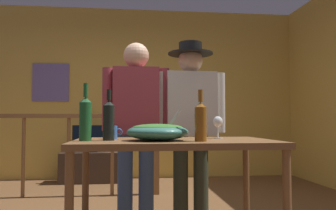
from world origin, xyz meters
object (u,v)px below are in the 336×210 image
tv_console (91,167)px  mug_blue (112,132)px  framed_picture (51,82)px  person_standing_left (136,118)px  flat_screen_tv (91,136)px  salad_bowl (158,131)px  wine_bottle_dark (109,119)px  wine_glass (218,123)px  stair_railing (84,143)px  wine_bottle_amber (201,120)px  serving_table (174,152)px  wine_bottle_green (85,118)px  person_standing_right (191,116)px

tv_console → mug_blue: size_ratio=8.44×
framed_picture → person_standing_left: framed_picture is taller
framed_picture → flat_screen_tv: size_ratio=1.10×
flat_screen_tv → mug_blue: (0.46, -2.90, 0.15)m
salad_bowl → wine_bottle_dark: (-0.31, 0.04, 0.08)m
framed_picture → wine_glass: (1.88, -3.19, -0.63)m
stair_railing → flat_screen_tv: bearing=90.8°
wine_bottle_amber → mug_blue: (-0.55, 0.31, -0.08)m
serving_table → wine_bottle_green: wine_bottle_green is taller
tv_console → wine_bottle_green: (0.29, -3.11, 0.71)m
flat_screen_tv → wine_bottle_green: (0.29, -3.08, 0.25)m
serving_table → wine_bottle_green: bearing=-173.6°
wine_glass → person_standing_right: 0.56m
wine_glass → wine_bottle_green: (-0.92, -0.21, 0.03)m
salad_bowl → wine_bottle_amber: wine_bottle_amber is taller
stair_railing → mug_blue: 2.02m
stair_railing → serving_table: stair_railing is taller
tv_console → mug_blue: 3.03m
wine_glass → wine_bottle_amber: wine_bottle_amber is taller
wine_glass → person_standing_right: size_ratio=0.10×
flat_screen_tv → serving_table: (0.87, -3.02, 0.02)m
framed_picture → person_standing_left: (1.30, -2.64, -0.59)m
flat_screen_tv → framed_picture: bearing=154.4°
stair_railing → wine_bottle_green: bearing=-82.5°
tv_console → salad_bowl: bearing=-76.5°
stair_railing → salad_bowl: size_ratio=6.91×
flat_screen_tv → person_standing_left: size_ratio=0.34×
person_standing_left → salad_bowl: bearing=100.3°
flat_screen_tv → wine_bottle_amber: bearing=-72.6°
flat_screen_tv → person_standing_right: size_ratio=0.34×
serving_table → wine_bottle_dark: wine_bottle_dark is taller
framed_picture → stair_railing: 1.69m
mug_blue → person_standing_right: person_standing_right is taller
stair_railing → wine_bottle_dark: (0.42, -2.11, 0.28)m
framed_picture → wine_glass: bearing=-59.5°
salad_bowl → person_standing_right: size_ratio=0.25×
stair_railing → flat_screen_tv: stair_railing is taller
wine_glass → wine_bottle_dark: (-0.77, -0.18, 0.02)m
stair_railing → serving_table: 2.25m
stair_railing → wine_bottle_amber: bearing=-66.3°
stair_railing → person_standing_left: (0.61, -1.38, 0.29)m
framed_picture → tv_console: size_ratio=0.67×
tv_console → person_standing_left: size_ratio=0.56×
wine_bottle_amber → tv_console: bearing=107.3°
tv_console → wine_bottle_amber: wine_bottle_amber is taller
person_standing_left → person_standing_right: 0.48m
tv_console → person_standing_right: person_standing_right is taller
stair_railing → wine_glass: bearing=-58.2°
framed_picture → wine_bottle_green: (0.96, -3.40, -0.59)m
person_standing_left → stair_railing: bearing=-64.8°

